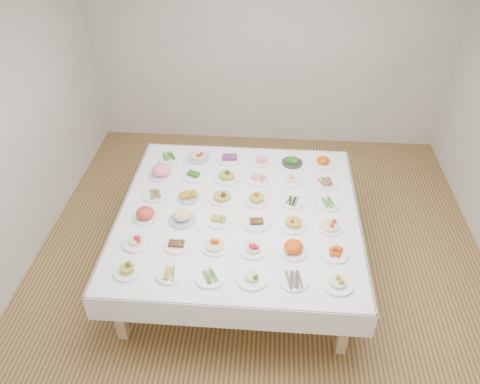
# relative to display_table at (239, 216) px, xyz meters

# --- Properties ---
(room_envelope) EXTENTS (5.02, 5.02, 2.81)m
(room_envelope) POSITION_rel_display_table_xyz_m (0.22, 0.17, 1.14)
(room_envelope) COLOR #A57E44
(room_envelope) RESTS_ON ground
(display_table) EXTENTS (2.39, 2.39, 0.75)m
(display_table) POSITION_rel_display_table_xyz_m (0.00, 0.00, 0.00)
(display_table) COLOR white
(display_table) RESTS_ON ground
(dish_0) EXTENTS (0.24, 0.24, 0.12)m
(dish_0) POSITION_rel_display_table_xyz_m (-0.89, -0.89, 0.11)
(dish_0) COLOR white
(dish_0) RESTS_ON display_table
(dish_1) EXTENTS (0.23, 0.23, 0.05)m
(dish_1) POSITION_rel_display_table_xyz_m (-0.53, -0.89, 0.09)
(dish_1) COLOR white
(dish_1) RESTS_ON display_table
(dish_2) EXTENTS (0.26, 0.26, 0.05)m
(dish_2) POSITION_rel_display_table_xyz_m (-0.17, -0.90, 0.08)
(dish_2) COLOR white
(dish_2) RESTS_ON display_table
(dish_3) EXTENTS (0.27, 0.27, 0.13)m
(dish_3) POSITION_rel_display_table_xyz_m (0.18, -0.89, 0.12)
(dish_3) COLOR white
(dish_3) RESTS_ON display_table
(dish_4) EXTENTS (0.24, 0.24, 0.06)m
(dish_4) POSITION_rel_display_table_xyz_m (0.54, -0.89, 0.09)
(dish_4) COLOR white
(dish_4) RESTS_ON display_table
(dish_5) EXTENTS (0.27, 0.27, 0.14)m
(dish_5) POSITION_rel_display_table_xyz_m (0.90, -0.89, 0.13)
(dish_5) COLOR white
(dish_5) RESTS_ON display_table
(dish_6) EXTENTS (0.27, 0.27, 0.14)m
(dish_6) POSITION_rel_display_table_xyz_m (-0.90, -0.53, 0.12)
(dish_6) COLOR white
(dish_6) RESTS_ON display_table
(dish_7) EXTENTS (0.23, 0.23, 0.09)m
(dish_7) POSITION_rel_display_table_xyz_m (-0.53, -0.54, 0.09)
(dish_7) COLOR white
(dish_7) RESTS_ON display_table
(dish_8) EXTENTS (0.24, 0.24, 0.14)m
(dish_8) POSITION_rel_display_table_xyz_m (-0.18, -0.54, 0.13)
(dish_8) COLOR white
(dish_8) RESTS_ON display_table
(dish_9) EXTENTS (0.24, 0.24, 0.13)m
(dish_9) POSITION_rel_display_table_xyz_m (0.17, -0.54, 0.12)
(dish_9) COLOR white
(dish_9) RESTS_ON display_table
(dish_10) EXTENTS (0.26, 0.26, 0.17)m
(dish_10) POSITION_rel_display_table_xyz_m (0.53, -0.53, 0.14)
(dish_10) COLOR white
(dish_10) RESTS_ON display_table
(dish_11) EXTENTS (0.25, 0.25, 0.11)m
(dish_11) POSITION_rel_display_table_xyz_m (0.90, -0.53, 0.11)
(dish_11) COLOR white
(dish_11) RESTS_ON display_table
(dish_12) EXTENTS (0.26, 0.26, 0.16)m
(dish_12) POSITION_rel_display_table_xyz_m (-0.91, -0.17, 0.14)
(dish_12) COLOR white
(dish_12) RESTS_ON display_table
(dish_13) EXTENTS (0.26, 0.26, 0.14)m
(dish_13) POSITION_rel_display_table_xyz_m (-0.54, -0.18, 0.13)
(dish_13) COLOR #4C66B2
(dish_13) RESTS_ON display_table
(dish_14) EXTENTS (0.23, 0.23, 0.09)m
(dish_14) POSITION_rel_display_table_xyz_m (-0.18, -0.17, 0.10)
(dish_14) COLOR white
(dish_14) RESTS_ON display_table
(dish_15) EXTENTS (0.26, 0.26, 0.11)m
(dish_15) POSITION_rel_display_table_xyz_m (0.18, -0.18, 0.10)
(dish_15) COLOR white
(dish_15) RESTS_ON display_table
(dish_16) EXTENTS (0.26, 0.26, 0.14)m
(dish_16) POSITION_rel_display_table_xyz_m (0.54, -0.18, 0.12)
(dish_16) COLOR white
(dish_16) RESTS_ON display_table
(dish_17) EXTENTS (0.24, 0.24, 0.14)m
(dish_17) POSITION_rel_display_table_xyz_m (0.89, -0.19, 0.13)
(dish_17) COLOR white
(dish_17) RESTS_ON display_table
(dish_18) EXTENTS (0.26, 0.26, 0.06)m
(dish_18) POSITION_rel_display_table_xyz_m (-0.89, 0.18, 0.08)
(dish_18) COLOR white
(dish_18) RESTS_ON display_table
(dish_19) EXTENTS (0.23, 0.23, 0.11)m
(dish_19) POSITION_rel_display_table_xyz_m (-0.54, 0.17, 0.11)
(dish_19) COLOR #4C66B2
(dish_19) RESTS_ON display_table
(dish_20) EXTENTS (0.26, 0.26, 0.15)m
(dish_20) POSITION_rel_display_table_xyz_m (-0.18, 0.17, 0.13)
(dish_20) COLOR white
(dish_20) RESTS_ON display_table
(dish_21) EXTENTS (0.26, 0.26, 0.13)m
(dish_21) POSITION_rel_display_table_xyz_m (0.17, 0.17, 0.12)
(dish_21) COLOR white
(dish_21) RESTS_ON display_table
(dish_22) EXTENTS (0.23, 0.23, 0.05)m
(dish_22) POSITION_rel_display_table_xyz_m (0.53, 0.17, 0.08)
(dish_22) COLOR white
(dish_22) RESTS_ON display_table
(dish_23) EXTENTS (0.28, 0.26, 0.06)m
(dish_23) POSITION_rel_display_table_xyz_m (0.90, 0.18, 0.09)
(dish_23) COLOR white
(dish_23) RESTS_ON display_table
(dish_24) EXTENTS (0.29, 0.29, 0.17)m
(dish_24) POSITION_rel_display_table_xyz_m (-0.89, 0.54, 0.14)
(dish_24) COLOR white
(dish_24) RESTS_ON display_table
(dish_25) EXTENTS (0.26, 0.26, 0.10)m
(dish_25) POSITION_rel_display_table_xyz_m (-0.54, 0.55, 0.10)
(dish_25) COLOR white
(dish_25) RESTS_ON display_table
(dish_26) EXTENTS (0.28, 0.27, 0.16)m
(dish_26) POSITION_rel_display_table_xyz_m (-0.18, 0.54, 0.14)
(dish_26) COLOR white
(dish_26) RESTS_ON display_table
(dish_27) EXTENTS (0.25, 0.25, 0.11)m
(dish_27) POSITION_rel_display_table_xyz_m (0.17, 0.54, 0.11)
(dish_27) COLOR white
(dish_27) RESTS_ON display_table
(dish_28) EXTENTS (0.23, 0.23, 0.11)m
(dish_28) POSITION_rel_display_table_xyz_m (0.53, 0.54, 0.11)
(dish_28) COLOR white
(dish_28) RESTS_ON display_table
(dish_29) EXTENTS (0.25, 0.25, 0.06)m
(dish_29) POSITION_rel_display_table_xyz_m (0.90, 0.53, 0.09)
(dish_29) COLOR white
(dish_29) RESTS_ON display_table
(dish_30) EXTENTS (0.26, 0.26, 0.06)m
(dish_30) POSITION_rel_display_table_xyz_m (-0.89, 0.89, 0.09)
(dish_30) COLOR white
(dish_30) RESTS_ON display_table
(dish_31) EXTENTS (0.26, 0.26, 0.13)m
(dish_31) POSITION_rel_display_table_xyz_m (-0.54, 0.90, 0.12)
(dish_31) COLOR #4C66B2
(dish_31) RESTS_ON display_table
(dish_32) EXTENTS (0.27, 0.27, 0.12)m
(dish_32) POSITION_rel_display_table_xyz_m (-0.18, 0.90, 0.11)
(dish_32) COLOR white
(dish_32) RESTS_ON display_table
(dish_33) EXTENTS (0.24, 0.24, 0.10)m
(dish_33) POSITION_rel_display_table_xyz_m (0.18, 0.89, 0.10)
(dish_33) COLOR white
(dish_33) RESTS_ON display_table
(dish_34) EXTENTS (0.23, 0.23, 0.10)m
(dish_34) POSITION_rel_display_table_xyz_m (0.54, 0.89, 0.10)
(dish_34) COLOR #2F2D2A
(dish_34) RESTS_ON display_table
(dish_35) EXTENTS (0.26, 0.26, 0.14)m
(dish_35) POSITION_rel_display_table_xyz_m (0.89, 0.90, 0.12)
(dish_35) COLOR white
(dish_35) RESTS_ON display_table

